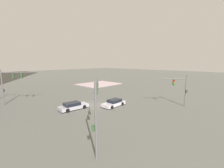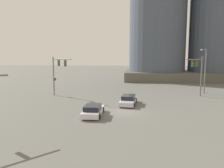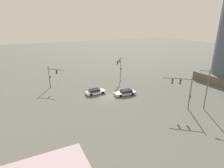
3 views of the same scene
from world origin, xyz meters
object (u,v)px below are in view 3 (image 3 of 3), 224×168
(sedan_car_waiting_far, at_px, (95,92))
(sedan_car_approaching, at_px, (125,93))
(traffic_signal_opposite_side, at_px, (120,64))
(streetlamp_curved_arm, at_px, (206,87))
(traffic_signal_cross_street, at_px, (184,87))
(traffic_signal_near_corner, at_px, (52,74))

(sedan_car_waiting_far, bearing_deg, sedan_car_approaching, -31.83)
(traffic_signal_opposite_side, relative_size, streetlamp_curved_arm, 0.82)
(sedan_car_approaching, relative_size, sedan_car_waiting_far, 1.11)
(traffic_signal_opposite_side, height_order, traffic_signal_cross_street, traffic_signal_cross_street)
(traffic_signal_near_corner, height_order, sedan_car_waiting_far, traffic_signal_near_corner)
(traffic_signal_near_corner, bearing_deg, traffic_signal_cross_street, -5.73)
(sedan_car_approaching, bearing_deg, traffic_signal_near_corner, -36.01)
(traffic_signal_near_corner, xyz_separation_m, traffic_signal_cross_street, (23.02, 20.21, 0.83))
(traffic_signal_cross_street, relative_size, streetlamp_curved_arm, 0.84)
(traffic_signal_near_corner, relative_size, streetlamp_curved_arm, 0.72)
(traffic_signal_opposite_side, distance_m, traffic_signal_cross_street, 22.11)
(streetlamp_curved_arm, xyz_separation_m, sedan_car_waiting_far, (-16.41, -15.77, -3.89))
(streetlamp_curved_arm, bearing_deg, sedan_car_approaching, -10.21)
(traffic_signal_opposite_side, bearing_deg, traffic_signal_near_corner, -50.10)
(traffic_signal_near_corner, bearing_deg, traffic_signal_opposite_side, 39.99)
(sedan_car_waiting_far, bearing_deg, traffic_signal_cross_street, -49.68)
(traffic_signal_opposite_side, relative_size, traffic_signal_cross_street, 0.98)
(traffic_signal_near_corner, distance_m, sedan_car_waiting_far, 12.12)
(traffic_signal_cross_street, distance_m, sedan_car_approaching, 12.96)
(traffic_signal_opposite_side, height_order, streetlamp_curved_arm, streetlamp_curved_arm)
(streetlamp_curved_arm, bearing_deg, sedan_car_waiting_far, -3.94)
(traffic_signal_cross_street, height_order, streetlamp_curved_arm, streetlamp_curved_arm)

